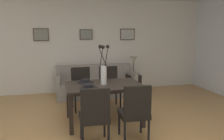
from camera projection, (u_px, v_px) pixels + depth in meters
back_wall_panel at (82, 46)px, 6.57m from camera, size 9.00×0.10×2.60m
dining_table at (104, 89)px, 4.34m from camera, size 1.40×0.94×0.74m
dining_chair_near_left at (95, 114)px, 3.45m from camera, size 0.46×0.46×0.92m
dining_chair_near_right at (82, 86)px, 5.14m from camera, size 0.47×0.47×0.92m
dining_chair_far_left at (135, 110)px, 3.60m from camera, size 0.46×0.46×0.92m
dining_chair_far_right at (109, 85)px, 5.28m from camera, size 0.44×0.44×0.92m
centerpiece_vase at (104, 69)px, 4.28m from camera, size 0.21×0.23×0.73m
placemat_near_left at (88, 88)px, 4.05m from camera, size 0.32×0.32×0.01m
bowl_near_left at (88, 86)px, 4.05m from camera, size 0.17×0.17×0.07m
placemat_near_right at (85, 83)px, 4.46m from camera, size 0.32×0.32×0.01m
bowl_near_right at (85, 81)px, 4.45m from camera, size 0.17×0.17×0.07m
sofa at (96, 85)px, 6.26m from camera, size 2.08×0.84×0.80m
side_table at (133, 84)px, 6.51m from camera, size 0.36×0.36×0.52m
table_lamp at (134, 61)px, 6.41m from camera, size 0.22×0.22×0.51m
framed_picture_left at (41, 35)px, 6.19m from camera, size 0.40×0.03×0.34m
framed_picture_center at (86, 34)px, 6.47m from camera, size 0.36×0.03×0.29m
framed_picture_right at (127, 34)px, 6.76m from camera, size 0.44×0.03×0.33m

